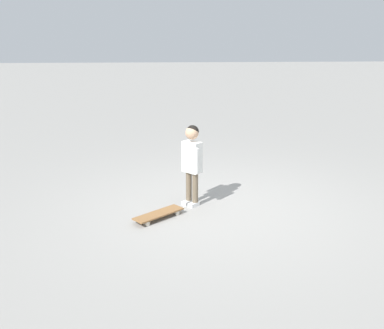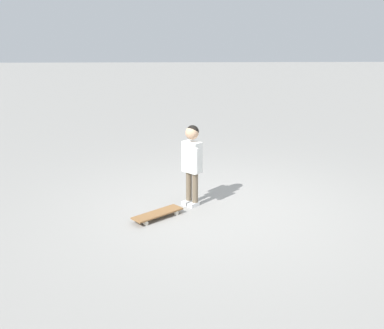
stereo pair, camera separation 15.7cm
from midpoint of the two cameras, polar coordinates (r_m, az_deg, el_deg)
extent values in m
plane|color=gray|center=(6.04, 3.09, -5.41)|extent=(50.00, 50.00, 0.00)
cylinder|color=brown|center=(6.05, -0.35, -2.92)|extent=(0.08, 0.08, 0.42)
cube|color=white|center=(6.10, -0.54, -4.89)|extent=(0.16, 0.16, 0.05)
cylinder|color=brown|center=(6.12, -1.13, -2.69)|extent=(0.08, 0.08, 0.42)
cube|color=white|center=(6.17, -1.30, -4.65)|extent=(0.16, 0.16, 0.05)
cube|color=white|center=(5.96, -0.76, 0.92)|extent=(0.27, 0.27, 0.40)
cylinder|color=white|center=(5.79, -0.27, 0.45)|extent=(0.06, 0.06, 0.32)
cylinder|color=white|center=(6.10, -1.47, 1.29)|extent=(0.06, 0.06, 0.32)
sphere|color=tan|center=(5.88, -0.77, 3.88)|extent=(0.17, 0.17, 0.17)
sphere|color=black|center=(5.88, -0.70, 4.03)|extent=(0.16, 0.16, 0.16)
cube|color=olive|center=(5.73, -4.89, -6.00)|extent=(0.63, 0.58, 0.02)
cube|color=#B7B7BC|center=(5.60, -6.76, -6.74)|extent=(0.09, 0.10, 0.02)
cube|color=#B7B7BC|center=(5.87, -3.10, -5.53)|extent=(0.09, 0.10, 0.02)
cylinder|color=beige|center=(5.56, -6.28, -7.19)|extent=(0.06, 0.06, 0.06)
cylinder|color=beige|center=(5.67, -7.21, -6.73)|extent=(0.06, 0.06, 0.06)
cylinder|color=beige|center=(5.83, -2.62, -5.94)|extent=(0.06, 0.06, 0.06)
cylinder|color=beige|center=(5.93, -3.57, -5.54)|extent=(0.06, 0.06, 0.06)
camera|label=1|loc=(0.08, -90.75, -0.22)|focal=43.77mm
camera|label=2|loc=(0.08, 89.25, 0.22)|focal=43.77mm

